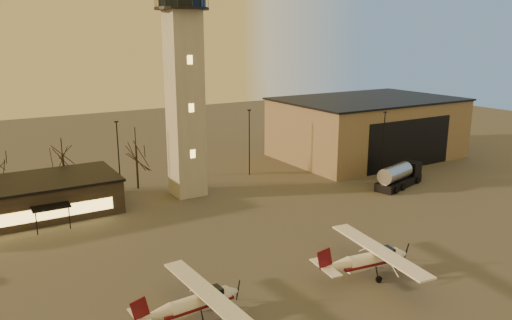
# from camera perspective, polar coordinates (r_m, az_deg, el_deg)

# --- Properties ---
(ground) EXTENTS (220.00, 220.00, 0.00)m
(ground) POSITION_cam_1_polar(r_m,az_deg,el_deg) (44.64, 8.28, -14.09)
(ground) COLOR #423F3D
(ground) RESTS_ON ground
(control_tower) EXTENTS (6.80, 6.80, 32.60)m
(control_tower) POSITION_cam_1_polar(r_m,az_deg,el_deg) (65.43, -8.24, 9.88)
(control_tower) COLOR #999691
(control_tower) RESTS_ON ground
(hangar) EXTENTS (30.60, 20.60, 10.30)m
(hangar) POSITION_cam_1_polar(r_m,az_deg,el_deg) (90.17, 12.55, 3.65)
(hangar) COLOR #867058
(hangar) RESTS_ON ground
(terminal) EXTENTS (25.40, 12.20, 4.30)m
(terminal) POSITION_cam_1_polar(r_m,az_deg,el_deg) (64.98, -26.69, -4.29)
(terminal) COLOR black
(terminal) RESTS_ON ground
(light_poles) EXTENTS (58.50, 12.25, 10.14)m
(light_poles) POSITION_cam_1_polar(r_m,az_deg,el_deg) (68.19, -7.86, 0.77)
(light_poles) COLOR black
(light_poles) RESTS_ON ground
(tree_row) EXTENTS (37.20, 9.20, 8.80)m
(tree_row) POSITION_cam_1_polar(r_m,az_deg,el_deg) (71.85, -20.96, 1.07)
(tree_row) COLOR black
(tree_row) RESTS_ON ground
(cessna_front) EXTENTS (10.09, 12.72, 3.49)m
(cessna_front) POSITION_cam_1_polar(r_m,az_deg,el_deg) (46.82, 13.33, -11.30)
(cessna_front) COLOR white
(cessna_front) RESTS_ON ground
(cessna_rear) EXTENTS (9.26, 11.70, 3.22)m
(cessna_rear) POSITION_cam_1_polar(r_m,az_deg,el_deg) (39.58, -6.29, -16.13)
(cessna_rear) COLOR silver
(cessna_rear) RESTS_ON ground
(fuel_truck) EXTENTS (9.49, 4.97, 3.38)m
(fuel_truck) POSITION_cam_1_polar(r_m,az_deg,el_deg) (73.65, 16.02, -1.93)
(fuel_truck) COLOR black
(fuel_truck) RESTS_ON ground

